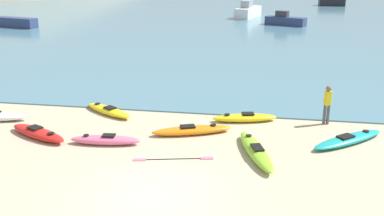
% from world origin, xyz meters
% --- Properties ---
extents(ground_plane, '(400.00, 400.00, 0.00)m').
position_xyz_m(ground_plane, '(0.00, 0.00, 0.00)').
color(ground_plane, tan).
extents(bay_water, '(160.00, 70.00, 0.06)m').
position_xyz_m(bay_water, '(0.00, 42.54, 0.03)').
color(bay_water, teal).
rests_on(bay_water, ground_plane).
extents(kayak_on_sand_0, '(2.86, 1.33, 0.37)m').
position_xyz_m(kayak_on_sand_0, '(2.34, 6.94, 0.17)').
color(kayak_on_sand_0, yellow).
rests_on(kayak_on_sand_0, ground_plane).
extents(kayak_on_sand_2, '(3.14, 2.87, 0.32)m').
position_xyz_m(kayak_on_sand_2, '(6.35, 5.19, 0.14)').
color(kayak_on_sand_2, teal).
rests_on(kayak_on_sand_2, ground_plane).
extents(kayak_on_sand_3, '(1.70, 3.61, 0.41)m').
position_xyz_m(kayak_on_sand_3, '(2.94, 3.43, 0.18)').
color(kayak_on_sand_3, '#8CCC2D').
rests_on(kayak_on_sand_3, ground_plane).
extents(kayak_on_sand_4, '(3.03, 1.99, 0.40)m').
position_xyz_m(kayak_on_sand_4, '(-5.51, 3.73, 0.18)').
color(kayak_on_sand_4, red).
rests_on(kayak_on_sand_4, ground_plane).
extents(kayak_on_sand_5, '(3.23, 1.78, 0.36)m').
position_xyz_m(kayak_on_sand_5, '(0.35, 5.09, 0.16)').
color(kayak_on_sand_5, orange).
rests_on(kayak_on_sand_5, ground_plane).
extents(kayak_on_sand_7, '(2.70, 0.87, 0.38)m').
position_xyz_m(kayak_on_sand_7, '(-2.66, 3.50, 0.17)').
color(kayak_on_sand_7, '#E5668C').
rests_on(kayak_on_sand_7, ground_plane).
extents(kayak_on_sand_8, '(2.84, 2.18, 0.34)m').
position_xyz_m(kayak_on_sand_8, '(-3.79, 6.92, 0.15)').
color(kayak_on_sand_8, yellow).
rests_on(kayak_on_sand_8, ground_plane).
extents(person_near_waterline, '(0.34, 0.25, 1.66)m').
position_xyz_m(person_near_waterline, '(5.73, 7.19, 0.95)').
color(person_near_waterline, '#4C4C4C').
rests_on(person_near_waterline, ground_plane).
extents(moored_boat_0, '(4.98, 2.32, 1.00)m').
position_xyz_m(moored_boat_0, '(-22.75, 31.71, 0.56)').
color(moored_boat_0, navy).
rests_on(moored_boat_0, bay_water).
extents(moored_boat_2, '(3.11, 5.80, 2.06)m').
position_xyz_m(moored_boat_2, '(0.45, 44.58, 0.78)').
color(moored_boat_2, white).
rests_on(moored_boat_2, bay_water).
extents(moored_boat_3, '(3.86, 2.15, 1.13)m').
position_xyz_m(moored_boat_3, '(12.41, 62.32, 0.63)').
color(moored_boat_3, black).
rests_on(moored_boat_3, bay_water).
extents(moored_boat_4, '(4.44, 2.88, 1.50)m').
position_xyz_m(moored_boat_4, '(4.76, 38.10, 0.58)').
color(moored_boat_4, navy).
rests_on(moored_boat_4, bay_water).
extents(loose_paddle, '(2.75, 0.81, 0.03)m').
position_xyz_m(loose_paddle, '(0.13, 2.59, 0.01)').
color(loose_paddle, black).
rests_on(loose_paddle, ground_plane).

